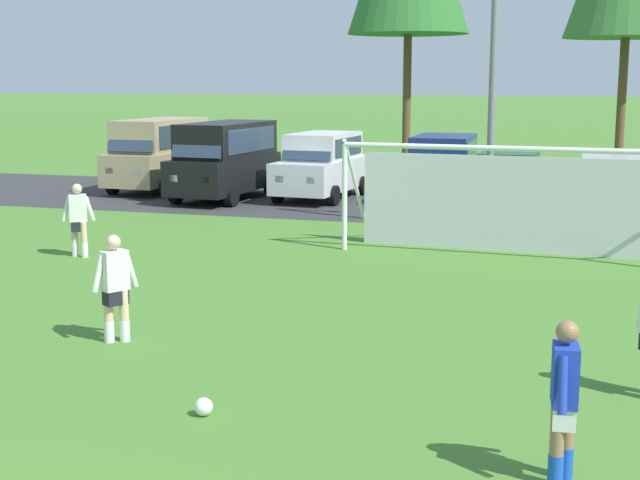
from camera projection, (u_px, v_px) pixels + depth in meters
name	position (u px, v px, depth m)	size (l,w,h in m)	color
ground_plane	(356.00, 260.00, 19.60)	(400.00, 400.00, 0.00)	#477A2D
parking_lot_strip	(429.00, 204.00, 28.31)	(52.00, 8.40, 0.01)	#333335
soccer_ball	(204.00, 407.00, 10.51)	(0.22, 0.22, 0.22)	white
soccer_goal	(510.00, 197.00, 20.12)	(7.51, 2.31, 2.57)	white
player_striker_near	(115.00, 289.00, 13.36)	(0.52, 0.63, 1.64)	beige
player_defender_far	(78.00, 220.00, 19.81)	(0.70, 0.41, 1.64)	beige
player_winger_left	(564.00, 402.00, 8.67)	(0.28, 0.74, 1.64)	#936B4C
parked_car_slot_far_left	(159.00, 153.00, 31.64)	(2.32, 4.86, 2.52)	tan
parked_car_slot_left	(225.00, 159.00, 29.27)	(2.44, 4.92, 2.52)	black
parked_car_slot_center_left	(322.00, 165.00, 29.50)	(2.37, 4.72, 2.16)	silver
parked_car_slot_center	(443.00, 169.00, 28.16)	(2.19, 4.62, 2.16)	navy
parked_car_slot_center_right	(508.00, 180.00, 27.22)	(2.12, 4.25, 1.72)	#194C2D
parked_car_slot_right	(610.00, 186.00, 25.71)	(2.06, 4.21, 1.72)	#B2B2BC
street_lamp	(500.00, 71.00, 22.38)	(2.00, 0.32, 7.93)	slate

